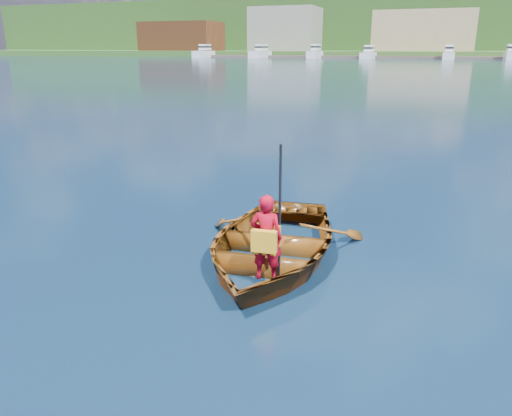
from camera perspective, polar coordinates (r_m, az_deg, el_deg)
The scene contains 8 objects.
ground at distance 8.91m, azimuth -0.74°, elevation -2.84°, with size 600.00×600.00×0.00m.
rowboat at distance 7.75m, azimuth 1.67°, elevation -4.10°, with size 3.12×4.13×0.81m.
child_paddler at distance 6.73m, azimuth 1.19°, elevation -3.42°, with size 0.47×0.37×1.86m.
shoreline at distance 244.51m, azimuth 20.65°, elevation 18.50°, with size 400.00×140.00×22.00m.
dock at distance 155.98m, azimuth 23.93°, elevation 15.42°, with size 160.03×5.71×0.80m.
waterfront_buildings at distance 173.17m, azimuth 17.64°, elevation 18.62°, with size 202.00×16.00×14.00m.
marina_yachts at distance 151.08m, azimuth 20.63°, elevation 16.15°, with size 142.96×13.62×4.35m.
hillside_trees at distance 243.09m, azimuth 16.41°, elevation 20.62°, with size 285.30×81.61×25.57m.
Camera 1 is at (2.99, -7.78, 3.15)m, focal length 35.00 mm.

